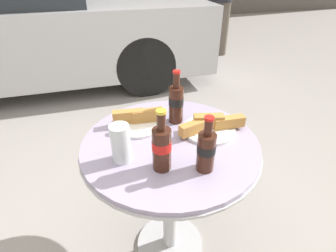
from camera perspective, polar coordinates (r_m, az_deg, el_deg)
ground_plane at (r=1.59m, az=0.39°, el=-24.25°), size 30.00×30.00×0.00m
bistro_table at (r=1.16m, az=0.49°, el=-9.04°), size 0.73×0.73×0.70m
cola_bottle_left at (r=0.89m, az=-1.38°, el=-4.54°), size 0.07×0.07×0.23m
cola_bottle_right at (r=0.90m, az=8.31°, el=-5.14°), size 0.06×0.06×0.21m
cola_bottle_center at (r=1.15m, az=1.77°, el=5.12°), size 0.07×0.07×0.24m
drinking_glass at (r=0.95m, az=-10.20°, el=-4.06°), size 0.07×0.07×0.15m
lunch_plate_near at (r=1.13m, az=9.08°, el=-0.03°), size 0.30×0.23×0.07m
lunch_plate_far at (r=1.17m, az=-6.48°, el=1.32°), size 0.23×0.23×0.07m
parked_car at (r=3.71m, az=-30.88°, el=17.83°), size 4.38×1.75×1.36m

